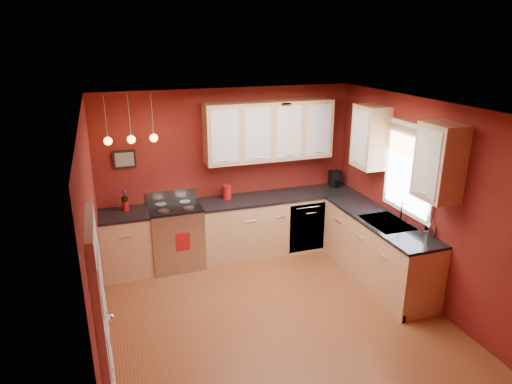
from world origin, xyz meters
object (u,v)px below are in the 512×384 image
object	(u,v)px
gas_range	(176,236)
sink	(387,224)
coffee_maker	(335,179)
red_canister	(227,192)
soap_pump	(430,228)

from	to	relation	value
gas_range	sink	size ratio (longest dim) A/B	1.59
gas_range	coffee_maker	size ratio (longest dim) A/B	4.17
gas_range	red_canister	bearing A→B (deg)	7.46
sink	soap_pump	world-z (taller)	sink
sink	red_canister	size ratio (longest dim) A/B	3.29
sink	coffee_maker	size ratio (longest dim) A/B	2.63
sink	soap_pump	xyz separation A→B (m)	(0.25, -0.55, 0.13)
gas_range	red_canister	world-z (taller)	red_canister
red_canister	soap_pump	size ratio (longest dim) A/B	1.00
sink	red_canister	world-z (taller)	sink
red_canister	coffee_maker	bearing A→B (deg)	0.05
gas_range	soap_pump	bearing A→B (deg)	-35.55
gas_range	coffee_maker	bearing A→B (deg)	2.34
red_canister	coffee_maker	distance (m)	1.87
sink	red_canister	bearing A→B (deg)	138.06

